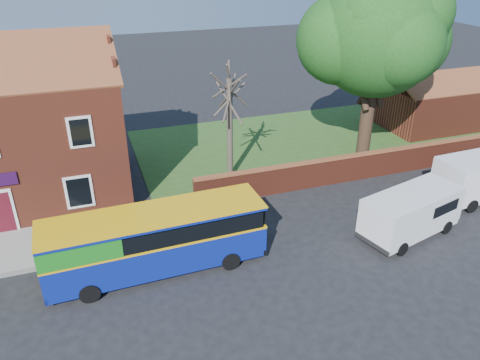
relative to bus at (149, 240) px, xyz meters
name	(u,v)px	position (x,y,z in m)	size (l,w,h in m)	color
ground	(189,302)	(0.99, -2.41, -1.55)	(120.00, 120.00, 0.00)	black
pavement	(3,252)	(-6.01, 3.34, -1.49)	(18.00, 3.50, 0.12)	gray
grass_strip	(327,139)	(13.99, 10.59, -1.53)	(26.00, 12.00, 0.04)	#426B28
boundary_wall	(378,163)	(13.99, 4.59, -0.74)	(22.00, 0.38, 1.60)	maroon
outbuilding	(437,104)	(22.99, 10.59, 0.06)	(8.20, 5.06, 4.17)	maroon
bus	(149,240)	(0.00, 0.00, 0.00)	(8.99, 2.52, 2.73)	navy
van_near	(411,212)	(11.85, -1.20, -0.34)	(5.29, 3.15, 2.18)	white
large_tree	(377,36)	(14.82, 7.48, 5.93)	(9.38, 7.42, 11.44)	black
bare_tree	(230,124)	(5.82, 7.25, 1.72)	(2.39, 2.85, 6.38)	#4C4238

